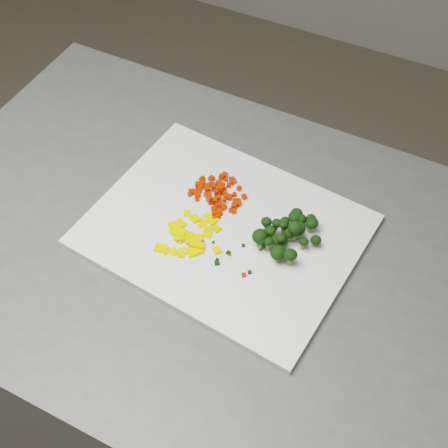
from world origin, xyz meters
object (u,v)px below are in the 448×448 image
at_px(cutting_board, 224,230).
at_px(carrot_pile, 217,191).
at_px(counter_block, 206,369).
at_px(pepper_pile, 191,236).
at_px(broccoli_pile, 288,230).

relative_size(cutting_board, carrot_pile, 4.50).
bearing_deg(counter_block, carrot_pile, 97.46).
distance_m(cutting_board, pepper_pile, 0.06).
bearing_deg(broccoli_pile, carrot_pile, 166.74).
xyz_separation_m(cutting_board, broccoli_pile, (0.10, 0.02, 0.03)).
xyz_separation_m(carrot_pile, broccoli_pile, (0.13, -0.03, 0.01)).
bearing_deg(pepper_pile, broccoli_pile, 25.36).
distance_m(carrot_pile, broccoli_pile, 0.14).
bearing_deg(counter_block, broccoli_pile, 22.47).
distance_m(counter_block, cutting_board, 0.46).
xyz_separation_m(carrot_pile, pepper_pile, (0.00, -0.09, -0.01)).
distance_m(cutting_board, carrot_pile, 0.07).
xyz_separation_m(cutting_board, pepper_pile, (-0.04, -0.04, 0.01)).
height_order(pepper_pile, broccoli_pile, broccoli_pile).
bearing_deg(cutting_board, carrot_pile, 126.36).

